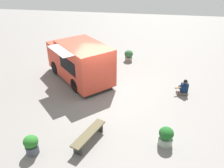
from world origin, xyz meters
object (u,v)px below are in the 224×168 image
at_px(food_truck, 80,62).
at_px(planter_flowering_side, 129,55).
at_px(person_customer, 184,88).
at_px(trash_bin, 63,50).
at_px(planter_flowering_far, 166,136).
at_px(planter_flowering_near, 31,144).
at_px(plaza_bench, 89,135).

relative_size(food_truck, planter_flowering_side, 6.38).
xyz_separation_m(person_customer, planter_flowering_side, (3.33, -4.05, 0.06)).
bearing_deg(trash_bin, planter_flowering_far, 131.56).
distance_m(planter_flowering_near, trash_bin, 9.51).
height_order(planter_flowering_near, planter_flowering_side, planter_flowering_near).
xyz_separation_m(plaza_bench, trash_bin, (4.10, -8.35, 0.15)).
xyz_separation_m(person_customer, planter_flowering_far, (1.10, 3.98, 0.06)).
height_order(planter_flowering_near, plaza_bench, planter_flowering_near).
bearing_deg(planter_flowering_near, planter_flowering_far, -165.42).
relative_size(person_customer, planter_flowering_near, 1.10).
xyz_separation_m(food_truck, trash_bin, (2.28, -3.23, -0.61)).
height_order(planter_flowering_side, trash_bin, trash_bin).
distance_m(planter_flowering_near, plaza_bench, 2.14).
height_order(person_customer, planter_flowering_near, person_customer).
distance_m(planter_flowering_near, planter_flowering_side, 9.68).
distance_m(food_truck, planter_flowering_side, 4.23).
height_order(food_truck, trash_bin, food_truck).
bearing_deg(planter_flowering_far, planter_flowering_side, -74.44).
bearing_deg(planter_flowering_side, trash_bin, 0.59).
bearing_deg(plaza_bench, food_truck, -70.39).
bearing_deg(planter_flowering_side, planter_flowering_far, 105.56).
bearing_deg(trash_bin, planter_flowering_near, 103.16).
distance_m(person_customer, planter_flowering_side, 5.25).
bearing_deg(planter_flowering_side, planter_flowering_near, 73.96).
relative_size(planter_flowering_near, plaza_bench, 0.42).
distance_m(person_customer, plaza_bench, 5.95).
xyz_separation_m(planter_flowering_near, plaza_bench, (-1.94, -0.91, -0.06)).
relative_size(food_truck, trash_bin, 4.82).
xyz_separation_m(planter_flowering_far, plaza_bench, (2.98, 0.37, -0.04)).
height_order(food_truck, person_customer, food_truck).
relative_size(planter_flowering_far, trash_bin, 0.79).
distance_m(person_customer, trash_bin, 9.10).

